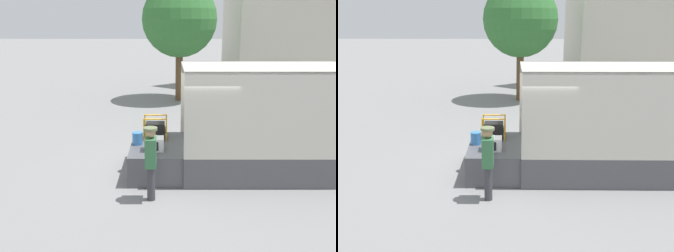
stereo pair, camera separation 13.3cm
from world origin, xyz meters
The scene contains 9 objects.
ground_plane centered at (0.00, 0.00, 0.00)m, with size 160.00×160.00×0.00m, color gray.
box_truck centered at (3.81, 0.00, 0.91)m, with size 6.45×2.33×2.82m.
tailgate_deck centered at (-0.67, 0.00, 0.38)m, with size 1.35×2.22×0.76m, color #4C4C51.
microwave centered at (-0.71, -0.48, 0.93)m, with size 0.47×0.41×0.33m.
portable_generator centered at (-0.70, 0.49, 1.00)m, with size 0.64×0.50×0.63m.
orange_bucket centered at (-1.17, -0.02, 0.93)m, with size 0.27×0.27×0.33m.
worker_person centered at (-0.75, -1.69, 1.04)m, with size 0.30×0.44×1.70m.
house_backdrop centered at (7.74, 13.82, 4.87)m, with size 9.13×7.10×9.56m.
street_tree centered at (0.19, 9.48, 3.98)m, with size 3.67×3.67×5.84m.
Camera 2 is at (-0.24, -9.40, 3.89)m, focal length 40.00 mm.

